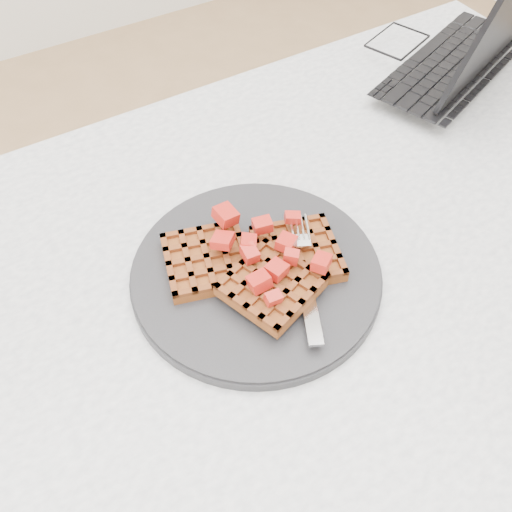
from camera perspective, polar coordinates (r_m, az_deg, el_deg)
The scene contains 7 objects.
ground at distance 1.36m, azimuth 3.67°, elevation -21.03°, with size 4.00×4.00×0.00m, color tan.
table at distance 0.78m, azimuth 5.98°, elevation -6.04°, with size 1.20×0.80×0.75m.
plate at distance 0.67m, azimuth 0.00°, elevation -1.75°, with size 0.29×0.29×0.02m, color black.
waffles at distance 0.65m, azimuth 0.19°, elevation -0.93°, with size 0.21×0.19×0.03m.
strawberry_pile at distance 0.63m, azimuth 0.00°, elevation 0.81°, with size 0.15×0.15×0.02m, color #9E120E, non-canonical shape.
fork at distance 0.65m, azimuth 4.84°, elevation -1.75°, with size 0.02×0.18×0.02m, color silver, non-canonical shape.
laptop at distance 1.02m, azimuth 18.21°, elevation 18.96°, with size 0.38×0.33×0.22m.
Camera 1 is at (-0.29, -0.32, 1.28)m, focal length 40.00 mm.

